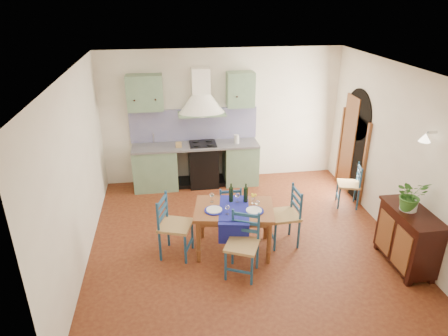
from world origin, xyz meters
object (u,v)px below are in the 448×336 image
Objects in this scene: dining_table at (234,213)px; potted_plant at (411,195)px; sideboard at (408,236)px; chair_near at (243,244)px.

potted_plant is (2.42, -0.70, 0.49)m from dining_table.
potted_plant is (-0.05, 0.06, 0.66)m from sideboard.
chair_near is at bearing -87.64° from dining_table.
chair_near is 2.45m from sideboard.
dining_table is 2.81× the size of potted_plant.
sideboard is (2.47, -0.76, -0.17)m from dining_table.
dining_table is 1.39× the size of chair_near.
chair_near is at bearing 175.80° from sideboard.
dining_table is 2.59m from sideboard.
potted_plant reaches higher than sideboard.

